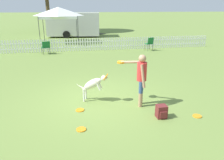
% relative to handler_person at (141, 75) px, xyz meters
% --- Properties ---
extents(ground_plane, '(240.00, 240.00, 0.00)m').
position_rel_handler_person_xyz_m(ground_plane, '(-1.15, 0.62, -0.97)').
color(ground_plane, olive).
extents(handler_person, '(0.81, 0.90, 1.56)m').
position_rel_handler_person_xyz_m(handler_person, '(0.00, 0.00, 0.00)').
color(handler_person, tan).
rests_on(handler_person, ground_plane).
extents(leaping_dog, '(1.03, 0.56, 0.93)m').
position_rel_handler_person_xyz_m(leaping_dog, '(-1.32, 0.55, -0.39)').
color(leaping_dog, beige).
rests_on(leaping_dog, ground_plane).
extents(frisbee_near_handler, '(0.24, 0.24, 0.02)m').
position_rel_handler_person_xyz_m(frisbee_near_handler, '(-1.79, -0.04, -0.95)').
color(frisbee_near_handler, orange).
rests_on(frisbee_near_handler, ground_plane).
extents(frisbee_near_dog, '(0.24, 0.24, 0.02)m').
position_rel_handler_person_xyz_m(frisbee_near_dog, '(1.33, -1.00, -0.95)').
color(frisbee_near_dog, orange).
rests_on(frisbee_near_dog, ground_plane).
extents(frisbee_midfield, '(0.24, 0.24, 0.02)m').
position_rel_handler_person_xyz_m(frisbee_midfield, '(-1.81, -1.10, -0.95)').
color(frisbee_midfield, orange).
rests_on(frisbee_midfield, ground_plane).
extents(backpack_on_grass, '(0.27, 0.28, 0.35)m').
position_rel_handler_person_xyz_m(backpack_on_grass, '(0.34, -0.87, -0.79)').
color(backpack_on_grass, maroon).
rests_on(backpack_on_grass, ground_plane).
extents(picket_fence, '(18.27, 0.04, 0.83)m').
position_rel_handler_person_xyz_m(picket_fence, '(-1.15, 8.97, -0.55)').
color(picket_fence, white).
rests_on(picket_fence, ground_plane).
extents(folding_chair_blue_left, '(0.61, 0.62, 0.81)m').
position_rel_handler_person_xyz_m(folding_chair_blue_left, '(-3.49, 8.32, -0.48)').
color(folding_chair_blue_left, '#333338').
rests_on(folding_chair_blue_left, ground_plane).
extents(folding_chair_center, '(0.53, 0.55, 0.90)m').
position_rel_handler_person_xyz_m(folding_chair_center, '(3.28, 8.16, -0.42)').
color(folding_chair_center, '#333338').
rests_on(folding_chair_center, ground_plane).
extents(canopy_tent_main, '(2.90, 2.90, 2.82)m').
position_rel_handler_person_xyz_m(canopy_tent_main, '(-2.75, 12.83, 1.42)').
color(canopy_tent_main, '#333338').
rests_on(canopy_tent_main, ground_plane).
extents(equipment_trailer, '(5.86, 2.77, 2.29)m').
position_rel_handler_person_xyz_m(equipment_trailer, '(-1.53, 16.56, 0.25)').
color(equipment_trailer, '#B7B7B7').
rests_on(equipment_trailer, ground_plane).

